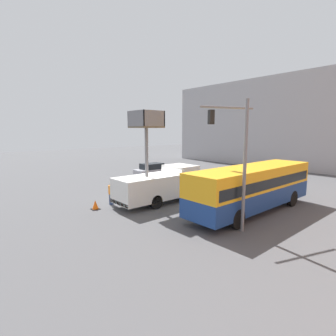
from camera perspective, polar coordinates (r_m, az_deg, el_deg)
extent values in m
plane|color=#4C4C4F|center=(19.95, -1.49, -7.42)|extent=(120.00, 120.00, 0.00)
cube|color=#9E9EA3|center=(43.17, 29.33, 8.63)|extent=(44.00, 10.00, 13.00)
cube|color=silver|center=(20.85, 2.73, -2.41)|extent=(2.35, 1.98, 2.21)
cube|color=silver|center=(18.82, -4.60, -4.37)|extent=(2.35, 4.63, 1.70)
cube|color=red|center=(17.79, -10.51, -7.55)|extent=(2.30, 0.10, 0.24)
cylinder|color=black|center=(21.80, 0.85, -4.77)|extent=(0.30, 0.96, 0.96)
cylinder|color=black|center=(20.36, 4.71, -5.73)|extent=(0.30, 0.96, 0.96)
cylinder|color=black|center=(19.82, -6.34, -6.14)|extent=(0.30, 0.96, 0.96)
cylinder|color=black|center=(18.22, -2.65, -7.38)|extent=(0.30, 0.96, 0.96)
cylinder|color=slate|center=(18.44, -4.69, 3.40)|extent=(0.24, 0.24, 3.40)
cube|color=brown|center=(18.37, -4.76, 8.85)|extent=(1.90, 1.80, 0.10)
cube|color=slate|center=(19.13, -6.41, 10.52)|extent=(0.08, 1.80, 1.05)
cube|color=slate|center=(17.67, -3.01, 10.76)|extent=(0.08, 1.80, 1.05)
cube|color=slate|center=(18.91, -2.63, 10.59)|extent=(1.90, 0.08, 1.05)
cube|color=slate|center=(17.90, -7.05, 10.68)|extent=(1.90, 0.08, 1.05)
cube|color=navy|center=(18.27, 17.88, -5.87)|extent=(2.59, 10.82, 1.14)
cube|color=orange|center=(18.01, 18.06, -1.94)|extent=(2.59, 10.82, 1.40)
cube|color=black|center=(18.05, 18.03, -2.60)|extent=(2.61, 10.39, 0.61)
cylinder|color=black|center=(21.77, 19.87, -5.05)|extent=(0.30, 1.14, 1.14)
cylinder|color=black|center=(20.79, 25.39, -5.97)|extent=(0.30, 1.14, 1.14)
cylinder|color=black|center=(16.41, 8.14, -8.90)|extent=(0.30, 1.14, 1.14)
cylinder|color=black|center=(15.08, 14.82, -10.63)|extent=(0.30, 1.14, 1.14)
cylinder|color=slate|center=(14.13, 16.35, 0.17)|extent=(0.18, 0.18, 6.94)
cylinder|color=slate|center=(15.47, 12.79, 12.74)|extent=(1.28, 3.33, 0.13)
cube|color=black|center=(16.91, 9.37, 10.89)|extent=(0.41, 0.41, 0.90)
sphere|color=red|center=(16.93, 9.39, 11.73)|extent=(0.20, 0.20, 0.20)
cylinder|color=navy|center=(19.62, -12.24, -6.67)|extent=(0.32, 0.32, 0.80)
cylinder|color=orange|center=(19.45, -12.30, -4.64)|extent=(0.38, 0.38, 0.63)
sphere|color=tan|center=(19.37, -12.34, -3.42)|extent=(0.22, 0.22, 0.22)
sphere|color=white|center=(19.35, -12.35, -3.13)|extent=(0.23, 0.23, 0.23)
cylinder|color=navy|center=(17.00, 10.48, -8.95)|extent=(0.32, 0.32, 0.79)
cylinder|color=orange|center=(16.81, 10.54, -6.63)|extent=(0.38, 0.38, 0.63)
sphere|color=tan|center=(16.71, 10.58, -5.23)|extent=(0.21, 0.21, 0.21)
sphere|color=white|center=(16.68, 10.59, -4.91)|extent=(0.23, 0.23, 0.23)
cube|color=black|center=(18.86, -15.50, -8.61)|extent=(0.56, 0.56, 0.03)
cone|color=#F25B0F|center=(18.77, -15.54, -7.71)|extent=(0.45, 0.45, 0.64)
cube|color=#A8A8B2|center=(31.63, -3.20, -0.62)|extent=(1.82, 4.71, 0.54)
cube|color=black|center=(31.40, -3.54, 0.42)|extent=(1.60, 2.59, 0.66)
cylinder|color=black|center=(33.17, -2.03, -0.59)|extent=(0.22, 0.64, 0.64)
cylinder|color=black|center=(31.97, -0.26, -0.92)|extent=(0.22, 0.64, 0.64)
cylinder|color=black|center=(31.44, -6.18, -1.12)|extent=(0.22, 0.64, 0.64)
cylinder|color=black|center=(30.18, -4.47, -1.49)|extent=(0.22, 0.64, 0.64)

